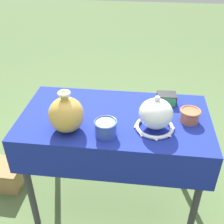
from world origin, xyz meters
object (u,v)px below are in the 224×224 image
(cup_wide_cobalt, at_px, (106,128))
(wooden_crate, at_px, (2,173))
(mosaic_tile_box, at_px, (166,99))
(vase_tall_bulbous, at_px, (66,114))
(vase_dome_bell, at_px, (156,116))
(cup_wide_terracotta, at_px, (190,115))

(cup_wide_cobalt, distance_m, wooden_crate, 1.19)
(mosaic_tile_box, height_order, cup_wide_cobalt, cup_wide_cobalt)
(vase_tall_bulbous, distance_m, vase_dome_bell, 0.50)
(vase_dome_bell, bearing_deg, cup_wide_cobalt, -161.49)
(vase_dome_bell, height_order, mosaic_tile_box, vase_dome_bell)
(cup_wide_cobalt, relative_size, wooden_crate, 0.38)
(vase_tall_bulbous, xyz_separation_m, vase_dome_bell, (0.49, 0.07, -0.01))
(cup_wide_cobalt, xyz_separation_m, cup_wide_terracotta, (0.47, 0.19, -0.01))
(vase_dome_bell, relative_size, cup_wide_terracotta, 1.92)
(cup_wide_cobalt, bearing_deg, vase_dome_bell, 18.51)
(vase_tall_bulbous, bearing_deg, wooden_crate, 159.34)
(mosaic_tile_box, relative_size, wooden_crate, 0.36)
(vase_tall_bulbous, bearing_deg, mosaic_tile_box, 32.06)
(cup_wide_cobalt, bearing_deg, cup_wide_terracotta, 21.62)
(vase_tall_bulbous, xyz_separation_m, cup_wide_cobalt, (0.22, -0.02, -0.06))
(mosaic_tile_box, bearing_deg, wooden_crate, -178.51)
(vase_tall_bulbous, bearing_deg, cup_wide_cobalt, -5.44)
(vase_dome_bell, distance_m, cup_wide_terracotta, 0.23)
(mosaic_tile_box, xyz_separation_m, wooden_crate, (-1.24, -0.10, -0.72))
(vase_dome_bell, xyz_separation_m, wooden_crate, (-1.16, 0.18, -0.78))
(vase_tall_bulbous, distance_m, cup_wide_cobalt, 0.23)
(cup_wide_cobalt, bearing_deg, mosaic_tile_box, 47.43)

